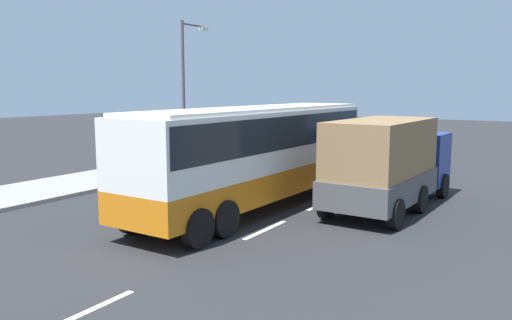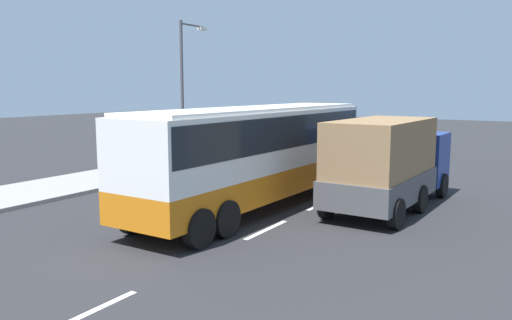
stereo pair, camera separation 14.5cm
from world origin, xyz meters
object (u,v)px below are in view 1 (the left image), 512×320
at_px(street_lamp, 186,85).
at_px(cargo_truck, 389,161).
at_px(coach_bus, 258,146).
at_px(car_red_compact, 360,156).
at_px(pedestrian_near_curb, 178,144).

bearing_deg(street_lamp, cargo_truck, -103.23).
bearing_deg(cargo_truck, coach_bus, 122.21).
relative_size(car_red_compact, street_lamp, 0.59).
distance_m(coach_bus, street_lamp, 9.19).
height_order(coach_bus, car_red_compact, coach_bus).
bearing_deg(car_red_compact, street_lamp, 124.50).
relative_size(coach_bus, street_lamp, 1.63).
height_order(cargo_truck, pedestrian_near_curb, cargo_truck).
height_order(pedestrian_near_curb, street_lamp, street_lamp).
bearing_deg(coach_bus, pedestrian_near_curb, 55.85).
bearing_deg(street_lamp, car_red_compact, -55.67).
distance_m(cargo_truck, street_lamp, 12.04).
bearing_deg(pedestrian_near_curb, street_lamp, -81.92).
bearing_deg(coach_bus, cargo_truck, -58.69).
xyz_separation_m(cargo_truck, street_lamp, (2.68, 11.42, 2.74)).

